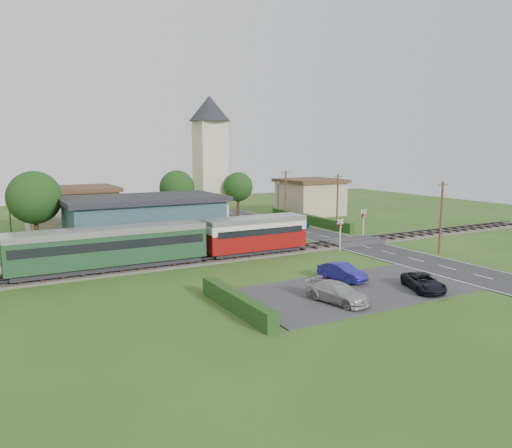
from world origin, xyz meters
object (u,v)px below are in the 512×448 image
equipment_hut (73,248)px  pedestrian_near (220,238)px  car_park_silver (337,292)px  pedestrian_far (119,248)px  crossing_signal_near (340,230)px  crossing_signal_far (364,219)px  house_east (310,196)px  station_building (144,222)px  train (69,250)px  car_on_road (299,224)px  car_park_blue (342,272)px  church_tower (210,148)px  house_west (71,209)px  car_park_dark (424,282)px

equipment_hut → pedestrian_near: equipment_hut is taller
car_park_silver → pedestrian_far: 21.28m
crossing_signal_near → car_park_silver: (-10.83, -13.34, -1.39)m
crossing_signal_far → pedestrian_near: bearing=177.8°
pedestrian_near → house_east: bearing=-141.3°
pedestrian_near → station_building: bearing=-44.9°
house_east → train: bearing=-150.4°
station_building → car_on_road: station_building is taller
house_east → car_park_blue: size_ratio=2.18×
church_tower → house_east: (15.00, -4.00, -7.43)m
house_west → crossing_signal_far: (28.60, -20.61, -0.65)m
crossing_signal_near → station_building: bearing=145.2°
equipment_hut → church_tower: bearing=44.7°
station_building → crossing_signal_far: station_building is taller
station_building → pedestrian_far: 7.23m
equipment_hut → car_park_dark: equipment_hut is taller
church_tower → crossing_signal_near: bearing=-87.2°
train → crossing_signal_near: (25.18, -2.41, -0.04)m
equipment_hut → station_building: (8.00, 5.79, 0.95)m
church_tower → car_on_road: size_ratio=5.02×
car_park_dark → house_east: bearing=88.5°
car_park_blue → car_park_silver: car_park_silver is taller
car_on_road → car_park_blue: 25.20m
pedestrian_near → pedestrian_far: bearing=-0.1°
car_on_road → house_west: bearing=42.3°
car_on_road → car_park_silver: 30.74m
crossing_signal_far → pedestrian_far: bearing=178.3°
equipment_hut → pedestrian_far: size_ratio=1.49×
house_west → pedestrian_far: 19.87m
car_park_silver → pedestrian_far: size_ratio=2.69×
house_east → car_on_road: house_east is taller
station_building → pedestrian_far: bearing=-125.3°
house_west → pedestrian_far: house_west is taller
house_east → pedestrian_near: (-24.19, -18.94, -1.40)m
equipment_hut → house_west: 20.05m
equipment_hut → pedestrian_far: bearing=0.0°
station_building → car_park_blue: size_ratio=3.97×
house_west → car_on_road: house_west is taller
house_west → station_building: bearing=-70.4°
church_tower → car_park_silver: (-9.43, -41.75, -9.48)m
crossing_signal_near → car_park_silver: bearing=-129.1°
church_tower → car_park_blue: bearing=-98.5°
crossing_signal_near → pedestrian_far: bearing=164.7°
house_west → pedestrian_near: house_west is taller
pedestrian_far → crossing_signal_near: bearing=-91.0°
car_park_dark → car_park_silver: bearing=-163.3°
house_east → crossing_signal_far: (-6.40, -19.61, -0.66)m
house_west → car_park_dark: house_west is taller
train → pedestrian_near: bearing=11.9°
crossing_signal_near → car_park_blue: (-7.02, -9.09, -1.40)m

